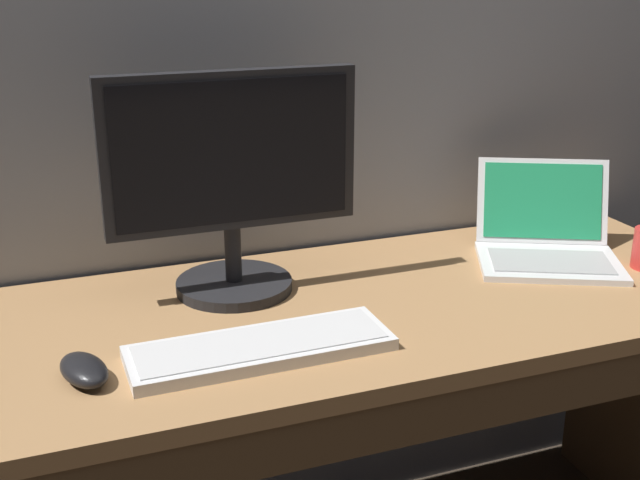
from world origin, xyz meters
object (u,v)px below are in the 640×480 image
(external_monitor, at_px, (232,179))
(wired_keyboard, at_px, (261,348))
(computer_mouse, at_px, (84,370))
(laptop_white, at_px, (547,243))

(external_monitor, height_order, wired_keyboard, external_monitor)
(wired_keyboard, bearing_deg, external_monitor, 83.90)
(external_monitor, xyz_separation_m, computer_mouse, (-0.32, -0.27, -0.22))
(laptop_white, relative_size, computer_mouse, 3.32)
(computer_mouse, bearing_deg, wired_keyboard, -18.89)
(laptop_white, bearing_deg, wired_keyboard, -163.69)
(external_monitor, distance_m, computer_mouse, 0.47)
(external_monitor, relative_size, wired_keyboard, 1.09)
(laptop_white, relative_size, external_monitor, 0.80)
(laptop_white, height_order, computer_mouse, laptop_white)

